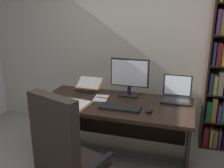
{
  "coord_description": "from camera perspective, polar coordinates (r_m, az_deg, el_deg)",
  "views": [
    {
      "loc": [
        0.68,
        -1.46,
        1.79
      ],
      "look_at": [
        -0.07,
        1.02,
        0.97
      ],
      "focal_mm": 41.6,
      "sensor_mm": 36.0,
      "label": 1
    }
  ],
  "objects": [
    {
      "name": "reading_stand_with_book",
      "position": [
        3.22,
        -5.09,
        -0.08
      ],
      "size": [
        0.31,
        0.27,
        0.13
      ],
      "color": "black",
      "rests_on": "desk"
    },
    {
      "name": "open_binder",
      "position": [
        2.82,
        -10.28,
        -4.17
      ],
      "size": [
        0.54,
        0.35,
        0.02
      ],
      "rotation": [
        0.0,
        0.0,
        -0.1
      ],
      "color": "orange",
      "rests_on": "desk"
    },
    {
      "name": "desk",
      "position": [
        2.98,
        1.06,
        -7.14
      ],
      "size": [
        1.67,
        0.77,
        0.75
      ],
      "color": "black",
      "rests_on": "ground"
    },
    {
      "name": "wall_back",
      "position": [
        3.59,
        5.88,
        10.71
      ],
      "size": [
        5.1,
        0.12,
        2.73
      ],
      "primitive_type": "cube",
      "color": "beige",
      "rests_on": "ground"
    },
    {
      "name": "computer_mouse",
      "position": [
        2.6,
        8.17,
        -5.75
      ],
      "size": [
        0.06,
        0.1,
        0.04
      ],
      "primitive_type": "ellipsoid",
      "color": "black",
      "rests_on": "desk"
    },
    {
      "name": "keyboard",
      "position": [
        2.66,
        1.74,
        -5.22
      ],
      "size": [
        0.42,
        0.15,
        0.02
      ],
      "primitive_type": "cube",
      "color": "black",
      "rests_on": "desk"
    },
    {
      "name": "notepad",
      "position": [
        2.93,
        -2.45,
        -3.14
      ],
      "size": [
        0.17,
        0.23,
        0.01
      ],
      "primitive_type": "cube",
      "rotation": [
        0.0,
        0.0,
        0.11
      ],
      "color": "white",
      "rests_on": "desk"
    },
    {
      "name": "laptop",
      "position": [
        2.96,
        13.97,
        -2.43
      ],
      "size": [
        0.32,
        0.31,
        0.26
      ],
      "color": "black",
      "rests_on": "desk"
    },
    {
      "name": "office_chair",
      "position": [
        2.37,
        -10.06,
        -16.48
      ],
      "size": [
        0.7,
        0.62,
        1.11
      ],
      "rotation": [
        0.0,
        0.0,
        -0.34
      ],
      "color": "black",
      "rests_on": "ground"
    },
    {
      "name": "monitor",
      "position": [
        2.97,
        3.87,
        1.42
      ],
      "size": [
        0.44,
        0.16,
        0.44
      ],
      "color": "black",
      "rests_on": "desk"
    },
    {
      "name": "pen",
      "position": [
        2.92,
        -2.08,
        -3.02
      ],
      "size": [
        0.14,
        0.02,
        0.01
      ],
      "primitive_type": "cylinder",
      "rotation": [
        0.0,
        1.57,
        -0.08
      ],
      "color": "black",
      "rests_on": "notepad"
    }
  ]
}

